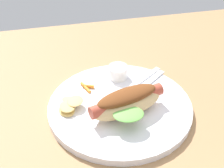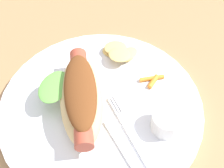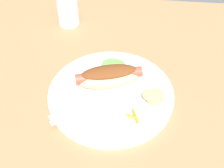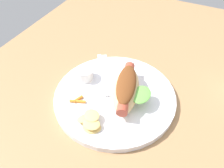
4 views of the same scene
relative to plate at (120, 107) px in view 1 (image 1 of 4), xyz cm
name	(u,v)px [view 1 (image 1 of 4)]	position (x,y,z in cm)	size (l,w,h in cm)	color
ground_plane	(137,116)	(3.37, -1.75, -1.70)	(120.00, 90.00, 1.80)	#9E754C
plate	(120,107)	(0.00, 0.00, 0.00)	(30.75, 30.75, 1.60)	white
hot_dog	(127,102)	(0.75, -2.73, 3.65)	(16.82, 11.79, 5.42)	#DBB77A
sauce_ramekin	(118,72)	(1.92, 9.93, 2.27)	(4.62, 4.62, 2.95)	white
fork	(137,83)	(5.65, 6.34, 1.00)	(14.75, 10.86, 0.40)	silver
knife	(147,84)	(7.72, 5.59, 0.98)	(13.23, 1.40, 0.36)	silver
chips_pile	(70,104)	(-10.48, 1.27, 1.73)	(6.41, 7.04, 1.95)	#E2BF6B
carrot_garnish	(87,87)	(-5.98, 7.22, 1.16)	(3.03, 3.93, 0.78)	orange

